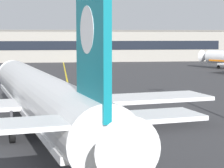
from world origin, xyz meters
TOP-DOWN VIEW (x-y plane):
  - taxiway_centreline at (0.00, 30.00)m, footprint 2.75×179.99m
  - airliner_foreground at (-3.45, 11.25)m, footprint 32.32×41.23m
  - safety_cone_by_nose_gear at (-2.09, 26.77)m, footprint 0.44×0.44m
  - terminal_building at (-4.52, 117.59)m, footprint 117.49×12.40m

SIDE VIEW (x-z plane):
  - taxiway_centreline at x=0.00m, z-range 0.00..0.01m
  - safety_cone_by_nose_gear at x=-2.09m, z-range -0.02..0.53m
  - airliner_foreground at x=-3.45m, z-range -2.46..9.19m
  - terminal_building at x=-4.52m, z-range 0.01..10.17m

